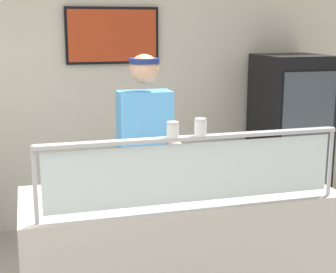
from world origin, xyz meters
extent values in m
cube|color=beige|center=(0.96, 2.41, 1.35)|extent=(6.32, 0.08, 2.70)
cube|color=black|center=(0.90, 2.34, 1.86)|extent=(0.89, 0.04, 0.53)
cube|color=#B23819|center=(0.90, 2.32, 1.86)|extent=(0.84, 0.01, 0.48)
cube|color=#BCB7B2|center=(0.96, 0.37, 0.47)|extent=(1.92, 0.74, 0.95)
cylinder|color=#B2B5BC|center=(0.10, 0.06, 1.16)|extent=(0.02, 0.02, 0.42)
cylinder|color=#B2B5BC|center=(1.82, 0.06, 1.16)|extent=(0.02, 0.02, 0.42)
cube|color=silver|center=(0.96, 0.06, 1.16)|extent=(1.66, 0.01, 0.34)
cube|color=#B2B5BC|center=(0.96, 0.06, 1.36)|extent=(1.72, 0.06, 0.02)
cylinder|color=#9EA0A8|center=(0.90, 0.41, 0.96)|extent=(0.41, 0.41, 0.01)
cylinder|color=tan|center=(0.90, 0.41, 0.97)|extent=(0.39, 0.39, 0.02)
cylinder|color=#D65B2D|center=(0.90, 0.41, 0.98)|extent=(0.33, 0.33, 0.01)
cube|color=#ADAFB7|center=(0.95, 0.39, 0.99)|extent=(0.14, 0.29, 0.01)
cylinder|color=white|center=(0.83, 0.06, 1.40)|extent=(0.07, 0.07, 0.07)
cylinder|color=white|center=(0.83, 0.06, 1.39)|extent=(0.06, 0.06, 0.04)
cylinder|color=silver|center=(0.83, 0.06, 1.44)|extent=(0.06, 0.06, 0.02)
cylinder|color=white|center=(0.99, 0.06, 1.41)|extent=(0.07, 0.07, 0.08)
cylinder|color=red|center=(0.99, 0.06, 1.39)|extent=(0.06, 0.06, 0.05)
cylinder|color=silver|center=(0.99, 0.06, 1.45)|extent=(0.06, 0.06, 0.02)
cylinder|color=#23232D|center=(0.78, 0.99, 0.47)|extent=(0.13, 0.13, 0.95)
cylinder|color=#23232D|center=(1.00, 0.99, 0.47)|extent=(0.13, 0.13, 0.95)
cube|color=#4C9EE5|center=(0.89, 0.99, 1.23)|extent=(0.38, 0.21, 0.55)
sphere|color=tan|center=(0.89, 0.99, 1.66)|extent=(0.21, 0.21, 0.21)
cylinder|color=navy|center=(0.89, 0.99, 1.71)|extent=(0.21, 0.21, 0.04)
cylinder|color=tan|center=(1.07, 0.77, 1.13)|extent=(0.08, 0.34, 0.08)
cube|color=black|center=(2.61, 1.97, 0.84)|extent=(0.64, 0.66, 1.67)
cube|color=#38424C|center=(2.61, 1.63, 0.87)|extent=(0.54, 0.02, 1.34)
cylinder|color=red|center=(2.46, 1.74, 0.92)|extent=(0.06, 0.06, 0.20)
cylinder|color=green|center=(2.61, 1.74, 0.92)|extent=(0.06, 0.06, 0.20)
cylinder|color=blue|center=(2.76, 1.74, 0.92)|extent=(0.06, 0.06, 0.20)
camera|label=1|loc=(0.08, -2.50, 1.96)|focal=54.23mm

